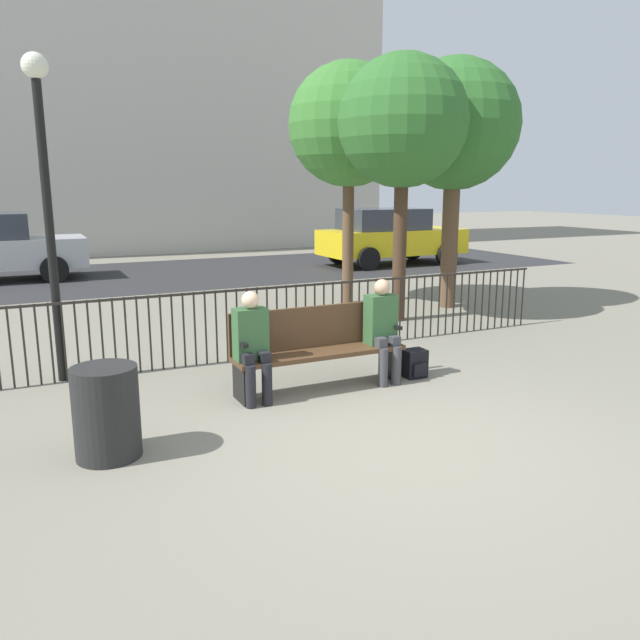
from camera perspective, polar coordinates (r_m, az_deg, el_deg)
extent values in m
plane|color=gray|center=(5.66, 7.95, -11.35)|extent=(80.00, 80.00, 0.00)
cube|color=#4C331E|center=(6.95, 0.00, -3.02)|extent=(1.98, 0.45, 0.05)
cube|color=#4C331E|center=(7.06, -0.69, -0.61)|extent=(1.98, 0.05, 0.47)
cube|color=black|center=(6.68, -7.24, -5.78)|extent=(0.06, 0.38, 0.40)
cube|color=black|center=(7.45, 6.46, -3.85)|extent=(0.06, 0.38, 0.40)
cube|color=black|center=(6.55, -7.34, -2.03)|extent=(0.06, 0.38, 0.04)
cube|color=black|center=(7.34, 6.55, -0.48)|extent=(0.06, 0.38, 0.04)
cylinder|color=black|center=(6.48, -6.36, -6.09)|extent=(0.11, 0.11, 0.45)
cylinder|color=black|center=(6.54, -4.86, -5.89)|extent=(0.11, 0.11, 0.45)
cube|color=black|center=(6.49, -6.71, -3.53)|extent=(0.11, 0.20, 0.12)
cube|color=black|center=(6.55, -5.23, -3.35)|extent=(0.11, 0.20, 0.12)
cube|color=#335B33|center=(6.57, -6.37, -1.29)|extent=(0.34, 0.22, 0.55)
sphere|color=beige|center=(6.48, -6.39, 1.84)|extent=(0.18, 0.18, 0.18)
cylinder|color=#3D3D42|center=(7.14, 5.78, -4.34)|extent=(0.11, 0.11, 0.45)
cylinder|color=#3D3D42|center=(7.23, 7.00, -4.16)|extent=(0.11, 0.11, 0.45)
cube|color=#3D3D42|center=(7.15, 5.41, -2.03)|extent=(0.11, 0.20, 0.12)
cube|color=#3D3D42|center=(7.24, 6.62, -1.87)|extent=(0.11, 0.20, 0.12)
cube|color=#335B33|center=(7.25, 5.55, 0.08)|extent=(0.34, 0.22, 0.57)
sphere|color=tan|center=(7.16, 5.70, 3.01)|extent=(0.18, 0.18, 0.18)
cube|color=black|center=(7.57, 8.61, -3.92)|extent=(0.27, 0.21, 0.34)
cube|color=black|center=(7.48, 9.14, -4.53)|extent=(0.19, 0.04, 0.15)
cylinder|color=#2D2823|center=(7.80, -26.44, -2.26)|extent=(0.02, 0.02, 0.95)
cylinder|color=#2D2823|center=(7.80, -25.42, -2.17)|extent=(0.02, 0.02, 0.95)
cylinder|color=#2D2823|center=(7.80, -24.39, -2.07)|extent=(0.02, 0.02, 0.95)
cylinder|color=#2D2823|center=(7.80, -23.37, -1.98)|extent=(0.02, 0.02, 0.95)
cylinder|color=#2D2823|center=(7.81, -22.35, -1.88)|extent=(0.02, 0.02, 0.95)
cylinder|color=#2D2823|center=(7.82, -21.33, -1.78)|extent=(0.02, 0.02, 0.95)
cylinder|color=#2D2823|center=(7.83, -20.31, -1.69)|extent=(0.02, 0.02, 0.95)
cylinder|color=#2D2823|center=(7.84, -19.29, -1.59)|extent=(0.02, 0.02, 0.95)
cylinder|color=#2D2823|center=(7.86, -18.28, -1.49)|extent=(0.02, 0.02, 0.95)
cylinder|color=#2D2823|center=(7.88, -17.28, -1.40)|extent=(0.02, 0.02, 0.95)
cylinder|color=#2D2823|center=(7.90, -16.27, -1.30)|extent=(0.02, 0.02, 0.95)
cylinder|color=#2D2823|center=(7.92, -15.28, -1.20)|extent=(0.02, 0.02, 0.95)
cylinder|color=#2D2823|center=(7.95, -14.29, -1.10)|extent=(0.02, 0.02, 0.95)
cylinder|color=#2D2823|center=(7.97, -13.31, -1.01)|extent=(0.02, 0.02, 0.95)
cylinder|color=#2D2823|center=(8.00, -12.33, -0.91)|extent=(0.02, 0.02, 0.95)
cylinder|color=#2D2823|center=(8.04, -11.36, -0.82)|extent=(0.02, 0.02, 0.95)
cylinder|color=#2D2823|center=(8.07, -10.40, -0.72)|extent=(0.02, 0.02, 0.95)
cylinder|color=#2D2823|center=(8.11, -9.45, -0.63)|extent=(0.02, 0.02, 0.95)
cylinder|color=#2D2823|center=(8.15, -8.51, -0.53)|extent=(0.02, 0.02, 0.95)
cylinder|color=#2D2823|center=(8.19, -7.58, -0.44)|extent=(0.02, 0.02, 0.95)
cylinder|color=#2D2823|center=(8.23, -6.65, -0.35)|extent=(0.02, 0.02, 0.95)
cylinder|color=#2D2823|center=(8.28, -5.74, -0.26)|extent=(0.02, 0.02, 0.95)
cylinder|color=#2D2823|center=(8.33, -4.84, -0.17)|extent=(0.02, 0.02, 0.95)
cylinder|color=#2D2823|center=(8.38, -3.94, -0.08)|extent=(0.02, 0.02, 0.95)
cylinder|color=#2D2823|center=(8.43, -3.06, 0.01)|extent=(0.02, 0.02, 0.95)
cylinder|color=#2D2823|center=(8.48, -2.19, 0.10)|extent=(0.02, 0.02, 0.95)
cylinder|color=#2D2823|center=(8.54, -1.33, 0.18)|extent=(0.02, 0.02, 0.95)
cylinder|color=#2D2823|center=(8.60, -0.48, 0.27)|extent=(0.02, 0.02, 0.95)
cylinder|color=#2D2823|center=(8.66, 0.35, 0.35)|extent=(0.02, 0.02, 0.95)
cylinder|color=#2D2823|center=(8.72, 1.18, 0.43)|extent=(0.02, 0.02, 0.95)
cylinder|color=#2D2823|center=(8.78, 1.99, 0.51)|extent=(0.02, 0.02, 0.95)
cylinder|color=#2D2823|center=(8.85, 2.79, 0.59)|extent=(0.02, 0.02, 0.95)
cylinder|color=#2D2823|center=(8.91, 3.58, 0.67)|extent=(0.02, 0.02, 0.95)
cylinder|color=#2D2823|center=(8.98, 4.36, 0.75)|extent=(0.02, 0.02, 0.95)
cylinder|color=#2D2823|center=(9.05, 5.13, 0.82)|extent=(0.02, 0.02, 0.95)
cylinder|color=#2D2823|center=(9.12, 5.88, 0.90)|extent=(0.02, 0.02, 0.95)
cylinder|color=#2D2823|center=(9.20, 6.62, 0.97)|extent=(0.02, 0.02, 0.95)
cylinder|color=#2D2823|center=(9.27, 7.35, 1.04)|extent=(0.02, 0.02, 0.95)
cylinder|color=#2D2823|center=(9.35, 8.07, 1.11)|extent=(0.02, 0.02, 0.95)
cylinder|color=#2D2823|center=(9.43, 8.78, 1.18)|extent=(0.02, 0.02, 0.95)
cylinder|color=#2D2823|center=(9.51, 9.47, 1.25)|extent=(0.02, 0.02, 0.95)
cylinder|color=#2D2823|center=(9.59, 10.15, 1.32)|extent=(0.02, 0.02, 0.95)
cylinder|color=#2D2823|center=(9.67, 10.83, 1.38)|extent=(0.02, 0.02, 0.95)
cylinder|color=#2D2823|center=(9.75, 11.49, 1.45)|extent=(0.02, 0.02, 0.95)
cylinder|color=#2D2823|center=(9.84, 12.13, 1.51)|extent=(0.02, 0.02, 0.95)
cylinder|color=#2D2823|center=(9.92, 12.77, 1.57)|extent=(0.02, 0.02, 0.95)
cylinder|color=#2D2823|center=(10.01, 13.40, 1.63)|extent=(0.02, 0.02, 0.95)
cylinder|color=#2D2823|center=(10.10, 14.02, 1.69)|extent=(0.02, 0.02, 0.95)
cylinder|color=#2D2823|center=(10.19, 14.62, 1.75)|extent=(0.02, 0.02, 0.95)
cylinder|color=#2D2823|center=(10.28, 15.22, 1.80)|extent=(0.02, 0.02, 0.95)
cylinder|color=#2D2823|center=(10.37, 15.80, 1.86)|extent=(0.02, 0.02, 0.95)
cylinder|color=#2D2823|center=(10.46, 16.38, 1.91)|extent=(0.02, 0.02, 0.95)
cylinder|color=#2D2823|center=(10.56, 16.94, 1.96)|extent=(0.02, 0.02, 0.95)
cylinder|color=#2D2823|center=(10.65, 17.49, 2.02)|extent=(0.02, 0.02, 0.95)
cylinder|color=#2D2823|center=(10.75, 18.04, 2.07)|extent=(0.02, 0.02, 0.95)
cube|color=#2D2823|center=(8.25, -4.76, 2.93)|extent=(9.00, 0.03, 0.03)
cylinder|color=#422D1E|center=(10.55, 7.31, 7.14)|extent=(0.23, 0.23, 2.68)
sphere|color=#2D6628|center=(10.56, 7.60, 17.57)|extent=(2.11, 2.11, 2.11)
cylinder|color=brown|center=(12.07, 2.58, 7.96)|extent=(0.22, 0.22, 2.73)
sphere|color=#38752D|center=(12.09, 2.67, 17.41)|extent=(2.27, 2.27, 2.27)
cylinder|color=brown|center=(11.93, 11.79, 7.56)|extent=(0.31, 0.31, 2.69)
sphere|color=#2D6628|center=(11.95, 12.21, 17.08)|extent=(2.33, 2.33, 2.33)
cylinder|color=black|center=(7.69, -23.45, 7.15)|extent=(0.10, 0.10, 3.41)
sphere|color=silver|center=(7.77, -24.63, 20.39)|extent=(0.28, 0.28, 0.28)
cube|color=#2B2B2D|center=(16.70, -15.63, 3.98)|extent=(24.00, 6.00, 0.01)
cylinder|color=black|center=(16.03, -23.12, 4.27)|extent=(0.64, 0.20, 0.64)
cylinder|color=black|center=(17.76, -23.44, 4.92)|extent=(0.64, 0.20, 0.64)
cube|color=yellow|center=(18.35, 6.63, 7.14)|extent=(4.20, 1.70, 0.70)
cube|color=#2D333D|center=(18.14, 5.83, 9.16)|extent=(2.31, 1.56, 0.60)
cylinder|color=black|center=(18.42, 11.50, 5.90)|extent=(0.64, 0.20, 0.64)
cylinder|color=black|center=(19.82, 8.44, 6.44)|extent=(0.64, 0.20, 0.64)
cylinder|color=black|center=(16.97, 4.45, 5.59)|extent=(0.64, 0.20, 0.64)
cylinder|color=black|center=(18.49, 1.72, 6.16)|extent=(0.64, 0.20, 0.64)
cylinder|color=black|center=(5.56, -18.94, -7.99)|extent=(0.54, 0.54, 0.79)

